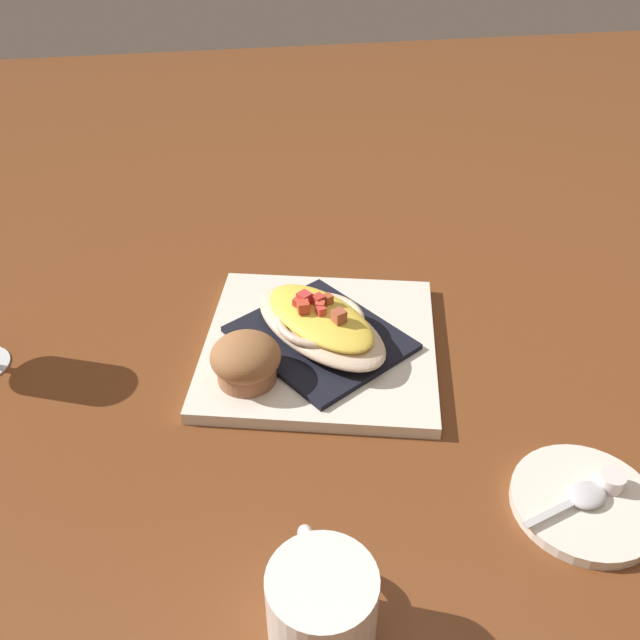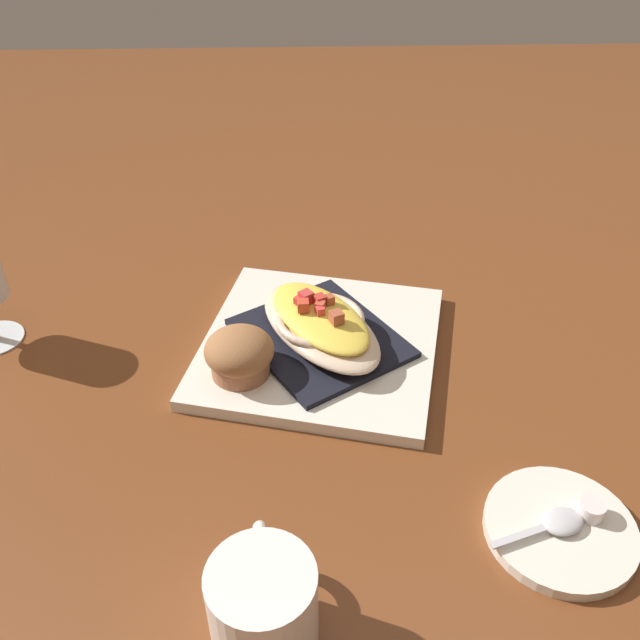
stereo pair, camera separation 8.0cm
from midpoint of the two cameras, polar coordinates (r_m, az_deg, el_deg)
The scene contains 9 objects.
ground_plane at distance 0.83m, azimuth 2.77°, elevation -2.62°, with size 2.60×2.60×0.00m, color brown.
square_plate at distance 0.82m, azimuth 2.78°, elevation -2.21°, with size 0.27×0.27×0.02m, color white.
folded_napkin at distance 0.82m, azimuth 2.80°, elevation -1.59°, with size 0.18×0.16×0.01m, color black.
gratin_dish at distance 0.80m, azimuth 2.85°, elevation -0.31°, with size 0.22×0.19×0.05m.
muffin at distance 0.76m, azimuth -3.72°, elevation -2.94°, with size 0.08×0.08×0.05m.
coffee_mug at distance 0.57m, azimuth -0.38°, elevation -23.05°, with size 0.11×0.08×0.08m.
creamer_saucer at distance 0.69m, azimuth 22.61°, elevation -15.89°, with size 0.14×0.14×0.01m, color white.
spoon at distance 0.68m, azimuth 22.61°, elevation -15.42°, with size 0.05×0.09×0.01m.
creamer_cup_0 at distance 0.70m, azimuth 24.84°, elevation -14.26°, with size 0.02×0.02×0.02m, color white.
Camera 2 is at (-0.64, 0.02, 0.53)m, focal length 38.51 mm.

